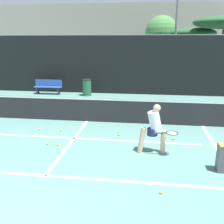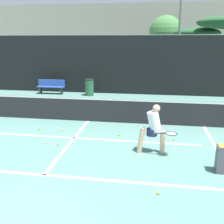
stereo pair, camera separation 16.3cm
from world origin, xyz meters
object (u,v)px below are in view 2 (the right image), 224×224
(ball_hopper, at_px, (222,158))
(player_practicing, at_px, (154,127))
(trash_bin, at_px, (89,87))
(parked_car, at_px, (135,75))
(courtside_bench, at_px, (51,86))

(ball_hopper, bearing_deg, player_practicing, 151.79)
(trash_bin, height_order, parked_car, parked_car)
(ball_hopper, relative_size, courtside_bench, 0.43)
(player_practicing, height_order, parked_car, player_practicing)
(player_practicing, height_order, trash_bin, player_practicing)
(ball_hopper, relative_size, trash_bin, 0.74)
(player_practicing, xyz_separation_m, courtside_bench, (-6.14, 7.70, -0.31))
(player_practicing, distance_m, trash_bin, 8.46)
(player_practicing, height_order, ball_hopper, player_practicing)
(parked_car, bearing_deg, ball_hopper, -77.07)
(player_practicing, bearing_deg, trash_bin, 109.06)
(ball_hopper, bearing_deg, trash_bin, 122.62)
(ball_hopper, bearing_deg, courtside_bench, 132.29)
(player_practicing, relative_size, courtside_bench, 0.87)
(ball_hopper, distance_m, courtside_bench, 11.64)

